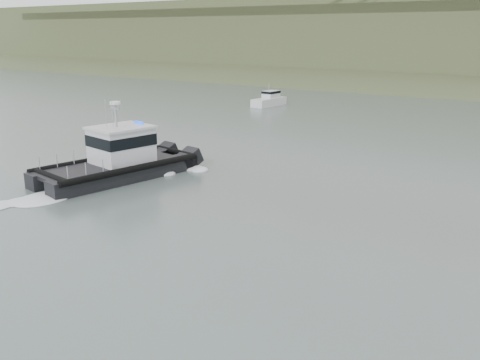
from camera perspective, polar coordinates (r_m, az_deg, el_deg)
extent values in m
plane|color=#4B5A55|center=(22.69, -14.72, -10.78)|extent=(400.00, 400.00, 0.00)
cube|color=black|center=(39.35, -14.11, 1.20)|extent=(3.12, 11.40, 1.24)
cube|color=black|center=(37.07, -11.83, 0.47)|extent=(3.12, 11.40, 1.24)
cube|color=black|center=(37.82, -13.70, 1.43)|extent=(5.62, 10.31, 0.26)
cube|color=silver|center=(38.07, -12.52, 3.61)|extent=(3.64, 4.15, 2.37)
cube|color=black|center=(37.99, -12.56, 4.24)|extent=(3.71, 4.22, 0.77)
cube|color=silver|center=(37.84, -12.63, 5.49)|extent=(3.88, 4.39, 0.16)
cylinder|color=#93969B|center=(37.54, -13.11, 6.69)|extent=(0.16, 0.16, 1.85)
cylinder|color=white|center=(37.42, -13.19, 8.01)|extent=(0.72, 0.72, 0.19)
cube|color=silver|center=(74.31, 3.09, 8.28)|extent=(2.32, 5.89, 1.16)
cube|color=silver|center=(74.58, 3.32, 9.05)|extent=(1.69, 2.41, 1.16)
cube|color=black|center=(74.54, 3.32, 9.34)|extent=(1.75, 2.46, 0.34)
cylinder|color=#93969B|center=(74.08, 3.11, 9.83)|extent=(0.08, 0.08, 1.16)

